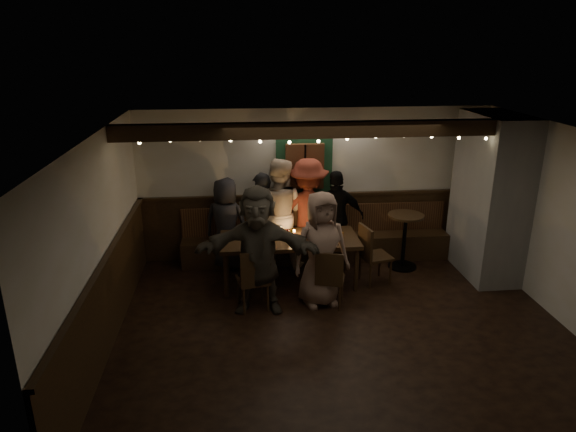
{
  "coord_description": "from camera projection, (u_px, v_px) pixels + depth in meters",
  "views": [
    {
      "loc": [
        -1.32,
        -5.92,
        3.66
      ],
      "look_at": [
        -0.56,
        1.6,
        1.05
      ],
      "focal_mm": 32.0,
      "sensor_mm": 36.0,
      "label": 1
    }
  ],
  "objects": [
    {
      "name": "person_c",
      "position": [
        278.0,
        213.0,
        8.51
      ],
      "size": [
        1.04,
        0.9,
        1.85
      ],
      "primitive_type": "imported",
      "rotation": [
        0.0,
        0.0,
        2.89
      ],
      "color": "#C4AC94",
      "rests_on": "ground"
    },
    {
      "name": "person_d",
      "position": [
        308.0,
        212.0,
        8.6
      ],
      "size": [
        1.23,
        0.78,
        1.83
      ],
      "primitive_type": "imported",
      "rotation": [
        0.0,
        0.0,
        3.06
      ],
      "color": "maroon",
      "rests_on": "ground"
    },
    {
      "name": "person_f",
      "position": [
        258.0,
        250.0,
        7.06
      ],
      "size": [
        1.74,
        0.73,
        1.83
      ],
      "primitive_type": "imported",
      "rotation": [
        0.0,
        0.0,
        -0.12
      ],
      "color": "#443D32",
      "rests_on": "ground"
    },
    {
      "name": "chair_end",
      "position": [
        371.0,
        251.0,
        7.96
      ],
      "size": [
        0.52,
        0.52,
        0.96
      ],
      "color": "black",
      "rests_on": "ground"
    },
    {
      "name": "person_g",
      "position": [
        321.0,
        249.0,
        7.26
      ],
      "size": [
        0.92,
        0.69,
        1.69
      ],
      "primitive_type": "imported",
      "rotation": [
        0.0,
        0.0,
        0.2
      ],
      "color": "#8A6A5A",
      "rests_on": "ground"
    },
    {
      "name": "person_b",
      "position": [
        262.0,
        220.0,
        8.54
      ],
      "size": [
        0.59,
        0.39,
        1.63
      ],
      "primitive_type": "imported",
      "rotation": [
        0.0,
        0.0,
        3.14
      ],
      "color": "black",
      "rests_on": "ground"
    },
    {
      "name": "person_a",
      "position": [
        226.0,
        223.0,
        8.49
      ],
      "size": [
        0.88,
        0.71,
        1.54
      ],
      "primitive_type": "imported",
      "rotation": [
        0.0,
        0.0,
        2.8
      ],
      "color": "black",
      "rests_on": "ground"
    },
    {
      "name": "chair_near_left",
      "position": [
        254.0,
        277.0,
        7.14
      ],
      "size": [
        0.5,
        0.5,
        0.94
      ],
      "color": "black",
      "rests_on": "ground"
    },
    {
      "name": "room",
      "position": [
        393.0,
        215.0,
        7.97
      ],
      "size": [
        6.02,
        5.01,
        2.62
      ],
      "color": "black",
      "rests_on": "ground"
    },
    {
      "name": "person_e",
      "position": [
        336.0,
        218.0,
        8.62
      ],
      "size": [
        0.98,
        0.46,
        1.63
      ],
      "primitive_type": "imported",
      "rotation": [
        0.0,
        0.0,
        3.21
      ],
      "color": "black",
      "rests_on": "ground"
    },
    {
      "name": "dining_table",
      "position": [
        289.0,
        242.0,
        7.92
      ],
      "size": [
        2.12,
        0.91,
        0.92
      ],
      "color": "black",
      "rests_on": "ground"
    },
    {
      "name": "chair_near_right",
      "position": [
        330.0,
        276.0,
        7.25
      ],
      "size": [
        0.49,
        0.49,
        0.87
      ],
      "color": "black",
      "rests_on": "ground"
    },
    {
      "name": "high_top",
      "position": [
        405.0,
        234.0,
        8.52
      ],
      "size": [
        0.59,
        0.59,
        0.94
      ],
      "color": "black",
      "rests_on": "ground"
    }
  ]
}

